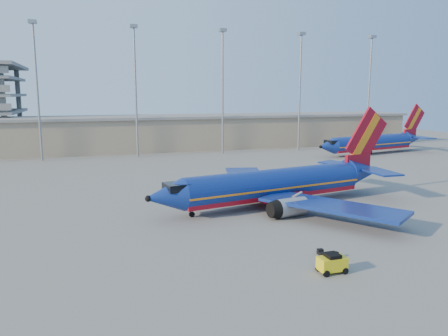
{
  "coord_description": "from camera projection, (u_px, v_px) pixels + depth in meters",
  "views": [
    {
      "loc": [
        -15.86,
        -52.52,
        14.2
      ],
      "look_at": [
        1.99,
        3.82,
        4.0
      ],
      "focal_mm": 35.0,
      "sensor_mm": 36.0,
      "label": 1
    }
  ],
  "objects": [
    {
      "name": "terminal_building",
      "position": [
        190.0,
        131.0,
        113.2
      ],
      "size": [
        122.0,
        16.0,
        8.5
      ],
      "color": "gray",
      "rests_on": "ground"
    },
    {
      "name": "aircraft_main",
      "position": [
        279.0,
        185.0,
        55.75
      ],
      "size": [
        36.03,
        34.36,
        12.29
      ],
      "rotation": [
        0.0,
        0.0,
        0.18
      ],
      "color": "navy",
      "rests_on": "ground"
    },
    {
      "name": "ground",
      "position": [
        218.0,
        204.0,
        56.47
      ],
      "size": [
        220.0,
        220.0,
        0.0
      ],
      "primitive_type": "plane",
      "color": "slate",
      "rests_on": "ground"
    },
    {
      "name": "light_mast_row",
      "position": [
        180.0,
        78.0,
        98.19
      ],
      "size": [
        101.6,
        1.6,
        28.65
      ],
      "color": "gray",
      "rests_on": "ground"
    },
    {
      "name": "aircraft_second",
      "position": [
        374.0,
        143.0,
        102.69
      ],
      "size": [
        33.8,
        14.49,
        11.57
      ],
      "rotation": [
        0.0,
        0.0,
        0.21
      ],
      "color": "navy",
      "rests_on": "ground"
    },
    {
      "name": "luggage_pile",
      "position": [
        327.0,
        258.0,
        37.45
      ],
      "size": [
        3.05,
        3.44,
        0.53
      ],
      "color": "black",
      "rests_on": "ground"
    },
    {
      "name": "baggage_tug",
      "position": [
        332.0,
        263.0,
        34.73
      ],
      "size": [
        2.25,
        1.38,
        1.61
      ],
      "rotation": [
        0.0,
        0.0,
        0.01
      ],
      "color": "gold",
      "rests_on": "ground"
    }
  ]
}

